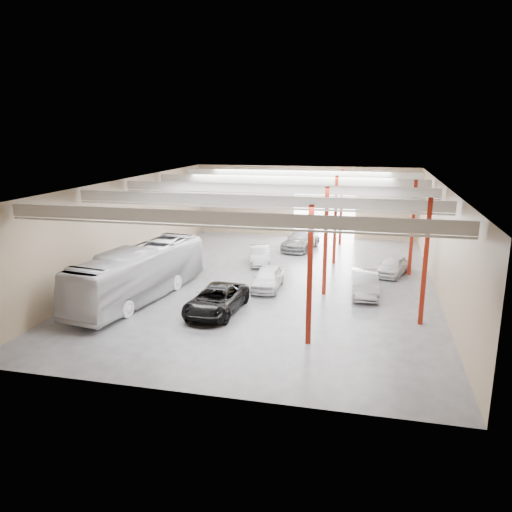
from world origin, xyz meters
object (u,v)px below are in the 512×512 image
at_px(coach_bus, 139,273).
at_px(car_right_near, 365,283).
at_px(car_row_b, 259,255).
at_px(car_right_far, 393,266).
at_px(black_sedan, 216,300).
at_px(car_row_c, 301,240).
at_px(car_row_a, 268,278).

relative_size(coach_bus, car_right_near, 2.54).
bearing_deg(car_right_near, car_row_b, 140.61).
bearing_deg(car_right_far, car_row_b, -165.75).
xyz_separation_m(car_row_b, car_right_far, (10.30, -0.87, -0.01)).
distance_m(coach_bus, car_right_far, 18.26).
bearing_deg(black_sedan, coach_bus, 169.98).
relative_size(car_row_c, car_right_far, 1.37).
xyz_separation_m(black_sedan, car_row_b, (0.00, 11.36, -0.06)).
bearing_deg(car_right_far, black_sedan, -115.40).
xyz_separation_m(car_row_a, car_row_c, (0.52, 12.05, 0.07)).
height_order(car_row_c, car_right_near, car_row_c).
bearing_deg(car_row_b, car_row_a, -87.18).
xyz_separation_m(black_sedan, car_row_c, (2.50, 17.25, 0.04)).
height_order(coach_bus, car_right_far, coach_bus).
height_order(black_sedan, car_row_a, black_sedan).
bearing_deg(car_right_near, coach_bus, -167.48).
height_order(car_row_a, car_right_near, car_right_near).
distance_m(black_sedan, car_right_far, 14.70).
bearing_deg(car_row_a, car_row_c, 86.95).
bearing_deg(car_row_c, car_row_b, -102.30).
bearing_deg(car_row_a, coach_bus, -153.11).
xyz_separation_m(black_sedan, car_right_far, (10.30, 10.49, -0.07)).
bearing_deg(car_row_c, black_sedan, -87.57).
relative_size(black_sedan, car_row_b, 1.28).
xyz_separation_m(black_sedan, car_right_near, (8.37, 5.29, 0.00)).
bearing_deg(car_right_far, car_right_near, -91.24).
bearing_deg(coach_bus, black_sedan, -5.24).
distance_m(car_row_a, car_right_near, 6.39).
distance_m(black_sedan, car_right_near, 9.90).
bearing_deg(car_right_near, car_right_far, 66.23).
bearing_deg(car_row_c, car_row_a, -81.79).
height_order(black_sedan, car_right_near, car_right_near).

